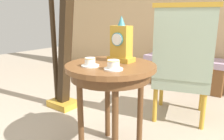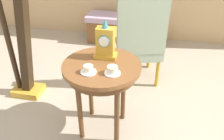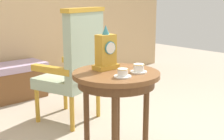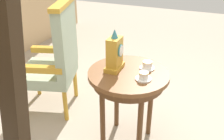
{
  "view_description": "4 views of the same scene",
  "coord_description": "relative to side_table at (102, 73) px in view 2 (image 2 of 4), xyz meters",
  "views": [
    {
      "loc": [
        0.93,
        -1.21,
        1.04
      ],
      "look_at": [
        -0.1,
        0.13,
        0.62
      ],
      "focal_mm": 35.39,
      "sensor_mm": 36.0,
      "label": 1
    },
    {
      "loc": [
        0.41,
        -1.57,
        1.66
      ],
      "look_at": [
        0.08,
        -0.02,
        0.67
      ],
      "focal_mm": 37.59,
      "sensor_mm": 36.0,
      "label": 2
    },
    {
      "loc": [
        -1.55,
        -1.67,
        1.24
      ],
      "look_at": [
        0.07,
        0.14,
        0.68
      ],
      "focal_mm": 50.94,
      "sensor_mm": 36.0,
      "label": 3
    },
    {
      "loc": [
        -1.69,
        -0.54,
        1.63
      ],
      "look_at": [
        0.01,
        0.16,
        0.68
      ],
      "focal_mm": 40.52,
      "sensor_mm": 36.0,
      "label": 4
    }
  ],
  "objects": [
    {
      "name": "teacup_right",
      "position": [
        0.11,
        -0.12,
        0.12
      ],
      "size": [
        0.12,
        0.12,
        0.06
      ],
      "color": "white",
      "rests_on": "side_table"
    },
    {
      "name": "mantel_clock",
      "position": [
        0.0,
        0.12,
        0.22
      ],
      "size": [
        0.19,
        0.11,
        0.34
      ],
      "color": "gold",
      "rests_on": "side_table"
    },
    {
      "name": "harp",
      "position": [
        -0.94,
        0.34,
        0.1
      ],
      "size": [
        0.4,
        0.24,
        1.76
      ],
      "color": "gold",
      "rests_on": "ground"
    },
    {
      "name": "side_table",
      "position": [
        0.0,
        0.0,
        0.0
      ],
      "size": [
        0.65,
        0.65,
        0.7
      ],
      "color": "brown",
      "rests_on": "ground"
    },
    {
      "name": "ground_plane",
      "position": [
        0.01,
        -0.01,
        -0.61
      ],
      "size": [
        10.0,
        10.0,
        0.0
      ],
      "primitive_type": "plane",
      "color": "tan"
    },
    {
      "name": "armchair",
      "position": [
        0.22,
        0.83,
        -0.02
      ],
      "size": [
        0.67,
        0.67,
        1.14
      ],
      "color": "#9EB299",
      "rests_on": "ground"
    },
    {
      "name": "teacup_left",
      "position": [
        -0.07,
        -0.14,
        0.11
      ],
      "size": [
        0.12,
        0.12,
        0.06
      ],
      "color": "white",
      "rests_on": "side_table"
    },
    {
      "name": "window_bench",
      "position": [
        -0.13,
        1.94,
        -0.39
      ],
      "size": [
        1.17,
        0.4,
        0.44
      ],
      "color": "#B299B7",
      "rests_on": "ground"
    }
  ]
}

